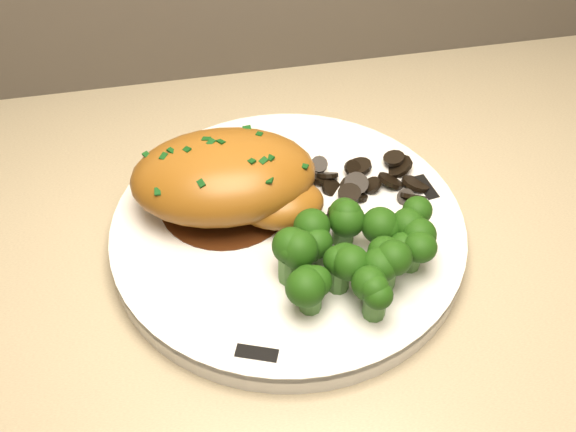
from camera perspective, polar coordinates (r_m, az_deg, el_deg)
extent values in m
cylinder|color=silver|center=(0.58, 0.00, -1.32)|extent=(0.37, 0.37, 0.02)
cube|color=black|center=(0.62, 10.83, 2.23)|extent=(0.01, 0.03, 0.00)
cube|color=black|center=(0.64, -8.52, 4.54)|extent=(0.03, 0.03, 0.00)
cube|color=black|center=(0.50, -2.49, -10.80)|extent=(0.03, 0.02, 0.00)
cylinder|color=#38190A|center=(0.60, -4.94, 1.14)|extent=(0.11, 0.11, 0.00)
ellipsoid|color=#915819|center=(0.58, -5.12, 3.15)|extent=(0.15, 0.11, 0.06)
ellipsoid|color=#915819|center=(0.57, -0.58, 1.02)|extent=(0.07, 0.06, 0.03)
cube|color=#0B380E|center=(0.57, -9.79, 4.76)|extent=(0.01, 0.00, 0.00)
cube|color=#0B380E|center=(0.56, -8.04, 5.23)|extent=(0.01, 0.00, 0.00)
cube|color=#0B380E|center=(0.56, -6.24, 5.53)|extent=(0.01, 0.00, 0.00)
cube|color=#0B380E|center=(0.56, -4.43, 5.69)|extent=(0.01, 0.00, 0.00)
cube|color=#0B380E|center=(0.56, -2.61, 5.71)|extent=(0.01, 0.00, 0.00)
cube|color=#0B380E|center=(0.57, -0.80, 5.56)|extent=(0.01, 0.00, 0.00)
cylinder|color=black|center=(0.61, 8.95, 2.50)|extent=(0.02, 0.01, 0.01)
cylinder|color=black|center=(0.62, 8.67, 3.10)|extent=(0.02, 0.02, 0.01)
cylinder|color=black|center=(0.62, 8.14, 3.63)|extent=(0.02, 0.02, 0.01)
cylinder|color=black|center=(0.62, 7.33, 3.42)|extent=(0.02, 0.02, 0.01)
cylinder|color=black|center=(0.62, 6.49, 3.72)|extent=(0.02, 0.02, 0.01)
cylinder|color=black|center=(0.62, 5.61, 3.88)|extent=(0.02, 0.02, 0.01)
cylinder|color=black|center=(0.62, 4.71, 3.28)|extent=(0.02, 0.02, 0.01)
cylinder|color=black|center=(0.61, 3.98, 3.20)|extent=(0.03, 0.03, 0.00)
cylinder|color=black|center=(0.60, 3.45, 3.03)|extent=(0.03, 0.03, 0.01)
cylinder|color=black|center=(0.60, 3.14, 2.17)|extent=(0.02, 0.02, 0.02)
cylinder|color=black|center=(0.60, 3.15, 1.93)|extent=(0.02, 0.02, 0.01)
cylinder|color=black|center=(0.59, 3.45, 1.72)|extent=(0.03, 0.03, 0.01)
cylinder|color=black|center=(0.59, 3.99, 0.97)|extent=(0.03, 0.03, 0.01)
cylinder|color=black|center=(0.59, 4.78, 0.95)|extent=(0.03, 0.03, 0.01)
cylinder|color=black|center=(0.59, 5.72, 1.07)|extent=(0.03, 0.03, 0.02)
cylinder|color=black|center=(0.59, 6.62, 0.71)|extent=(0.02, 0.02, 0.02)
cylinder|color=black|center=(0.59, 7.54, 1.11)|extent=(0.03, 0.03, 0.01)
cylinder|color=black|center=(0.59, 8.30, 1.64)|extent=(0.03, 0.03, 0.01)
cylinder|color=black|center=(0.60, 8.75, 1.62)|extent=(0.03, 0.03, 0.01)
cylinder|color=black|center=(0.61, 9.03, 2.27)|extent=(0.03, 0.03, 0.01)
cylinder|color=#427230|center=(0.55, 1.69, -2.45)|extent=(0.02, 0.02, 0.02)
sphere|color=black|center=(0.53, 1.72, -1.41)|extent=(0.02, 0.02, 0.02)
cylinder|color=#427230|center=(0.56, 4.38, -1.29)|extent=(0.02, 0.02, 0.02)
sphere|color=black|center=(0.55, 4.46, -0.25)|extent=(0.02, 0.02, 0.02)
cylinder|color=#427230|center=(0.55, 7.63, -1.94)|extent=(0.02, 0.02, 0.02)
sphere|color=black|center=(0.54, 7.77, -0.91)|extent=(0.02, 0.02, 0.02)
cylinder|color=#427230|center=(0.53, 4.00, -4.91)|extent=(0.02, 0.02, 0.02)
sphere|color=black|center=(0.52, 4.08, -3.88)|extent=(0.02, 0.02, 0.02)
cylinder|color=#427230|center=(0.53, 7.65, -4.74)|extent=(0.02, 0.02, 0.02)
sphere|color=black|center=(0.52, 7.80, -3.71)|extent=(0.02, 0.02, 0.02)
cylinder|color=#427230|center=(0.55, 9.63, -3.19)|extent=(0.02, 0.02, 0.02)
sphere|color=black|center=(0.54, 9.82, -2.16)|extent=(0.02, 0.02, 0.02)
cylinder|color=#427230|center=(0.51, 1.77, -6.54)|extent=(0.02, 0.02, 0.02)
sphere|color=black|center=(0.50, 1.81, -5.52)|extent=(0.02, 0.02, 0.02)
cylinder|color=#427230|center=(0.51, 6.86, -7.02)|extent=(0.02, 0.02, 0.02)
sphere|color=black|center=(0.50, 7.00, -6.01)|extent=(0.02, 0.02, 0.02)
cylinder|color=#427230|center=(0.53, 0.10, -4.27)|extent=(0.02, 0.02, 0.02)
sphere|color=black|center=(0.52, 0.10, -3.24)|extent=(0.02, 0.02, 0.02)
cylinder|color=#427230|center=(0.56, 9.82, -1.23)|extent=(0.02, 0.02, 0.02)
sphere|color=black|center=(0.55, 10.01, -0.20)|extent=(0.02, 0.02, 0.02)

